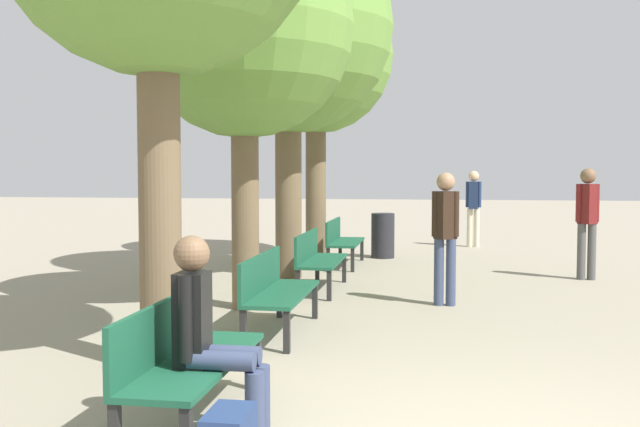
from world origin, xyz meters
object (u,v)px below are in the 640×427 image
at_px(pedestrian_far, 587,216).
at_px(bench_row_3, 341,239).
at_px(tree_row_3, 316,58).
at_px(person_seated, 210,330).
at_px(pedestrian_mid, 445,230).
at_px(bench_row_1, 274,287).
at_px(bench_row_2, 316,256).
at_px(pedestrian_near, 473,203).
at_px(bench_row_0, 183,352).
at_px(tree_row_2, 288,30).
at_px(trash_bin, 383,236).
at_px(tree_row_1, 244,30).

bearing_deg(pedestrian_far, bench_row_3, 165.14).
height_order(tree_row_3, pedestrian_far, tree_row_3).
distance_m(person_seated, pedestrian_mid, 5.03).
height_order(bench_row_1, bench_row_2, same).
distance_m(pedestrian_near, pedestrian_far, 4.98).
height_order(bench_row_0, tree_row_2, tree_row_2).
bearing_deg(pedestrian_mid, bench_row_3, 116.36).
bearing_deg(person_seated, bench_row_1, 94.62).
distance_m(tree_row_2, pedestrian_far, 5.56).
bearing_deg(tree_row_2, pedestrian_far, 5.73).
height_order(bench_row_0, trash_bin, trash_bin).
bearing_deg(pedestrian_near, trash_bin, -128.30).
height_order(pedestrian_near, trash_bin, pedestrian_near).
distance_m(bench_row_0, person_seated, 0.34).
bearing_deg(person_seated, pedestrian_far, 62.55).
bearing_deg(pedestrian_near, pedestrian_mid, -95.84).
xyz_separation_m(tree_row_1, pedestrian_far, (4.70, 3.14, -2.43)).
bearing_deg(pedestrian_mid, bench_row_1, -133.99).
xyz_separation_m(tree_row_2, person_seated, (0.89, -6.86, -3.26)).
height_order(bench_row_2, bench_row_3, same).
relative_size(tree_row_2, trash_bin, 6.39).
bearing_deg(person_seated, bench_row_2, 92.38).
xyz_separation_m(tree_row_3, pedestrian_far, (4.70, -2.23, -2.92)).
bearing_deg(tree_row_2, pedestrian_near, 58.48).
bearing_deg(pedestrian_mid, pedestrian_far, 48.82).
xyz_separation_m(bench_row_2, pedestrian_far, (4.04, 1.68, 0.52)).
height_order(tree_row_1, tree_row_2, tree_row_2).
xyz_separation_m(pedestrian_near, pedestrian_far, (1.50, -4.75, 0.02)).
height_order(bench_row_0, tree_row_1, tree_row_1).
height_order(pedestrian_near, pedestrian_mid, pedestrian_near).
relative_size(tree_row_2, pedestrian_near, 3.28).
distance_m(person_seated, pedestrian_far, 8.27).
relative_size(tree_row_3, pedestrian_far, 3.12).
height_order(bench_row_0, pedestrian_far, pedestrian_far).
height_order(tree_row_2, pedestrian_far, tree_row_2).
relative_size(tree_row_3, trash_bin, 6.21).
distance_m(tree_row_1, person_seated, 5.09).
xyz_separation_m(bench_row_2, pedestrian_mid, (1.80, -0.89, 0.48)).
bearing_deg(bench_row_1, pedestrian_near, 74.48).
distance_m(tree_row_1, pedestrian_mid, 3.53).
distance_m(bench_row_1, tree_row_2, 5.29).
bearing_deg(bench_row_1, person_seated, -85.38).
xyz_separation_m(bench_row_1, bench_row_3, (0.00, 5.50, 0.00)).
bearing_deg(bench_row_0, bench_row_3, 90.00).
bearing_deg(pedestrian_near, person_seated, -100.84).
distance_m(bench_row_3, pedestrian_near, 4.50).
relative_size(tree_row_1, person_seated, 3.73).
bearing_deg(pedestrian_near, tree_row_1, -112.09).
xyz_separation_m(bench_row_0, bench_row_1, (0.00, 2.75, 0.00)).
bearing_deg(pedestrian_far, tree_row_2, -174.27).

